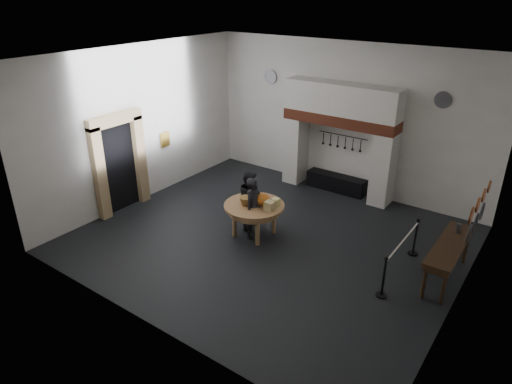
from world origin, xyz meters
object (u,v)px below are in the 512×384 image
Objects in this scene: work_table at (254,206)px; side_table at (450,245)px; barrier_post_near at (384,278)px; barrier_post_far at (415,238)px; iron_range at (336,183)px; visitor_near at (254,208)px; visitor_far at (250,199)px.

side_table reaches higher than work_table.
barrier_post_near is at bearing -8.05° from work_table.
side_table is at bearing -35.05° from barrier_post_far.
barrier_post_far reaches higher than iron_range.
iron_range is 1.24× the size of work_table.
work_table is at bearing 171.95° from barrier_post_near.
iron_range is 3.92m from visitor_near.
visitor_near is at bearing -168.30° from side_table.
visitor_far is 4.19m from barrier_post_far.
work_table is at bearing -96.78° from iron_range.
iron_range is at bearing 144.35° from barrier_post_far.
work_table is at bearing 32.77° from visitor_near.
visitor_far is 1.77× the size of barrier_post_near.
visitor_near is 1.80× the size of barrier_post_near.
work_table is 0.48m from visitor_far.
barrier_post_far reaches higher than work_table.
visitor_near reaches higher than barrier_post_near.
barrier_post_near is 2.00m from barrier_post_far.
visitor_near reaches higher than iron_range.
visitor_near is 0.57m from visitor_far.
work_table reaches higher than iron_range.
visitor_far is (-0.81, -3.46, 0.55)m from iron_range.
barrier_post_far is (3.62, 1.56, -0.36)m from visitor_near.
visitor_far reaches higher than barrier_post_far.
visitor_near is 0.74× the size of side_table.
barrier_post_near is at bearing -53.27° from iron_range.
barrier_post_near is at bearing -122.84° from side_table.
visitor_near is at bearing -96.00° from iron_range.
side_table is (4.91, 0.53, 0.07)m from visitor_far.
visitor_near is at bearing -59.30° from work_table.
work_table is 0.09m from visitor_near.
side_table is (4.51, 0.93, 0.06)m from visitor_near.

